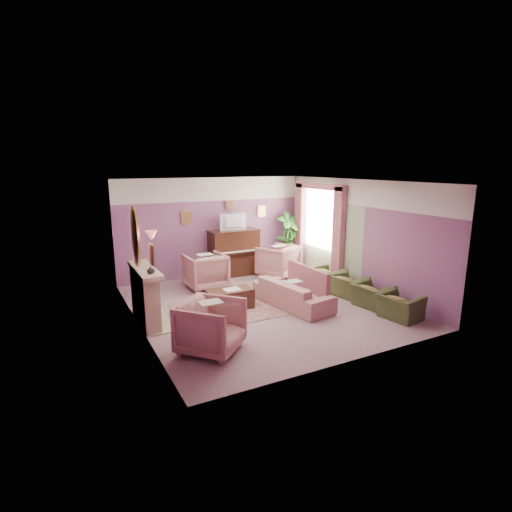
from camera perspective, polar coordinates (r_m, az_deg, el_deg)
name	(u,v)px	position (r m, az deg, el deg)	size (l,w,h in m)	color
floor	(262,305)	(9.22, 0.93, -7.06)	(5.50, 6.00, 0.01)	gray
ceiling	(263,182)	(8.67, 1.00, 10.59)	(5.50, 6.00, 0.01)	white
wall_back	(213,227)	(11.53, -6.14, 4.13)	(5.50, 0.02, 2.80)	#6E4A7B
wall_front	(353,280)	(6.44, 13.76, -3.31)	(5.50, 0.02, 2.80)	#6E4A7B
wall_left	(136,259)	(7.94, -16.78, -0.40)	(0.02, 6.00, 2.80)	#6E4A7B
wall_right	(358,236)	(10.41, 14.43, 2.83)	(0.02, 6.00, 2.80)	#6E4A7B
picture_rail_band	(212,189)	(11.40, -6.25, 9.47)	(5.50, 0.01, 0.65)	silver
stripe_panel	(326,240)	(11.44, 9.98, 2.29)	(0.01, 3.00, 2.15)	#9BA887
fireplace_surround	(145,297)	(8.39, -15.59, -5.66)	(0.30, 1.40, 1.10)	tan
fireplace_inset	(150,303)	(8.46, -14.86, -6.54)	(0.18, 0.72, 0.68)	black
fire_ember	(153,311)	(8.52, -14.52, -7.64)	(0.06, 0.54, 0.10)	#FA4B13
mantel_shelf	(145,269)	(8.24, -15.62, -1.87)	(0.40, 1.55, 0.07)	tan
hearth	(156,320)	(8.61, -14.05, -8.89)	(0.55, 1.50, 0.02)	tan
mirror_frame	(135,236)	(8.07, -16.89, 2.70)	(0.04, 0.72, 1.20)	#AB814B
mirror_glass	(136,236)	(8.07, -16.71, 2.71)	(0.01, 0.60, 1.06)	white
sconce_shade	(151,235)	(7.04, -14.73, 2.87)	(0.20, 0.20, 0.16)	#D5735D
piano	(234,253)	(11.57, -3.17, 0.43)	(1.40, 0.60, 1.30)	#33170E
piano_keyshelf	(239,253)	(11.24, -2.44, 0.43)	(1.30, 0.12, 0.06)	#33170E
piano_keys	(239,252)	(11.23, -2.44, 0.63)	(1.20, 0.08, 0.02)	silver
piano_top	(234,230)	(11.44, -3.21, 3.66)	(1.45, 0.65, 0.04)	#33170E
television	(234,221)	(11.35, -3.12, 5.07)	(0.80, 0.12, 0.48)	black
print_back_left	(186,218)	(11.18, -9.94, 5.39)	(0.30, 0.03, 0.38)	#AB814B
print_back_right	(261,211)	(12.08, 0.79, 6.43)	(0.26, 0.03, 0.34)	#AB814B
print_back_mid	(229,205)	(11.60, -3.82, 7.22)	(0.22, 0.03, 0.26)	#AB814B
print_left_wall	(152,255)	(6.73, -14.68, 0.17)	(0.03, 0.28, 0.36)	#AB814B
window_blind	(321,217)	(11.52, 9.21, 5.54)	(0.03, 1.40, 1.80)	silver
curtain_left	(338,236)	(10.81, 11.68, 2.81)	(0.16, 0.34, 2.60)	#934E59
curtain_right	(300,227)	(12.28, 6.29, 4.20)	(0.16, 0.34, 2.60)	#934E59
pelmet	(319,186)	(11.40, 9.03, 9.81)	(0.16, 2.20, 0.16)	#934E59
mantel_plant	(139,256)	(8.72, -16.38, 0.05)	(0.16, 0.16, 0.28)	#27681F
mantel_vase	(151,270)	(7.74, -14.82, -1.93)	(0.16, 0.16, 0.16)	silver
area_rug	(233,309)	(9.02, -3.26, -7.52)	(2.50, 1.80, 0.01)	#97655F
coffee_table	(230,299)	(8.95, -3.74, -6.21)	(1.00, 0.50, 0.45)	#3F2316
table_paper	(232,289)	(8.89, -3.46, -4.76)	(0.35, 0.28, 0.01)	silver
sofa	(293,289)	(9.11, 5.25, -4.66)	(0.68, 2.03, 0.82)	tan
sofa_throw	(307,278)	(9.27, 7.37, -3.18)	(0.10, 1.54, 0.57)	#934E59
floral_armchair_left	(205,269)	(10.43, -7.26, -1.88)	(0.97, 0.97, 1.01)	tan
floral_armchair_right	(278,259)	(11.44, 3.19, -0.47)	(0.97, 0.97, 1.01)	tan
floral_armchair_front	(211,324)	(6.94, -6.44, -9.64)	(0.97, 0.97, 1.01)	tan
olive_chair_a	(400,303)	(8.87, 19.94, -6.30)	(0.57, 0.81, 0.70)	#3C4823
olive_chair_b	(372,292)	(9.41, 16.29, -4.93)	(0.57, 0.81, 0.70)	#3C4823
olive_chair_c	(348,282)	(9.99, 13.07, -3.70)	(0.57, 0.81, 0.70)	#3C4823
olive_chair_d	(328,274)	(10.60, 10.21, -2.60)	(0.57, 0.81, 0.70)	#3C4823
side_table	(286,257)	(12.37, 4.28, -0.18)	(0.52, 0.52, 0.70)	beige
side_plant_big	(286,241)	(12.26, 4.32, 2.19)	(0.30, 0.30, 0.34)	#27681F
side_plant_small	(291,242)	(12.25, 5.04, 2.02)	(0.16, 0.16, 0.28)	#27681F
palm_pot	(288,263)	(12.41, 4.59, -0.99)	(0.34, 0.34, 0.34)	#9D4937
palm_plant	(288,235)	(12.23, 4.66, 3.06)	(0.76, 0.76, 1.44)	#27681F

